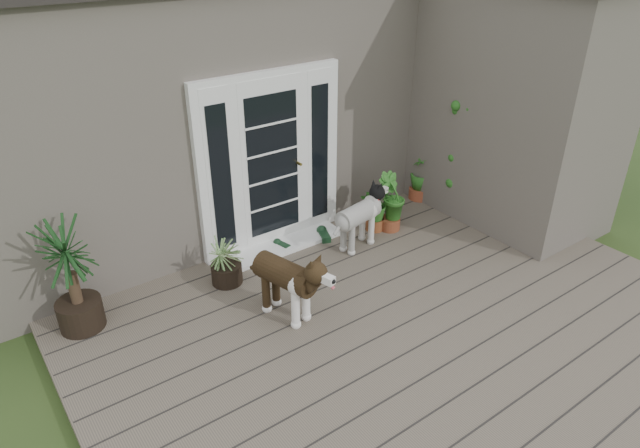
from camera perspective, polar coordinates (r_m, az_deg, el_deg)
deck at (r=5.87m, az=8.71°, el=-10.38°), size 6.20×4.60×0.12m
house_main at (r=8.39m, az=-11.45°, el=13.09°), size 7.40×4.00×3.10m
house_wing at (r=7.85m, az=19.52°, el=10.97°), size 1.60×2.40×3.10m
door_unit at (r=6.69m, az=-5.01°, el=6.32°), size 1.90×0.14×2.15m
door_step at (r=7.00m, az=-3.79°, el=-2.15°), size 1.60×0.40×0.05m
brindle_dog at (r=5.65m, az=-3.51°, el=-6.27°), size 0.60×0.96×0.74m
white_dog at (r=6.86m, az=3.89°, el=0.11°), size 0.85×0.49×0.67m
spider_plant at (r=6.27m, az=-9.60°, el=-3.53°), size 0.67×0.67×0.61m
yucca at (r=5.87m, az=-24.00°, el=-4.88°), size 1.03×1.03×1.21m
herb_a at (r=7.30m, az=5.66°, el=1.34°), size 0.55×0.55×0.54m
herb_b at (r=7.33m, az=7.21°, el=1.48°), size 0.54×0.54×0.57m
herb_c at (r=8.23m, az=10.17°, el=4.35°), size 0.51×0.51×0.56m
sapling at (r=7.72m, az=14.20°, el=7.35°), size 0.65×0.65×1.82m
clog_left at (r=6.98m, az=-3.91°, el=-2.13°), size 0.18×0.28×0.08m
clog_right at (r=7.17m, az=0.39°, el=-1.07°), size 0.26×0.37×0.10m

